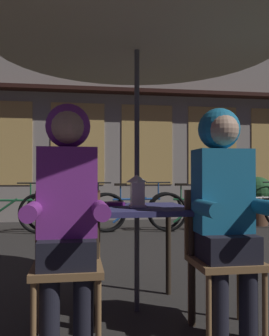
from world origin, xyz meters
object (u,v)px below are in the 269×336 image
at_px(patio_umbrella, 137,24).
at_px(bicycle_furthest, 255,209).
at_px(lantern, 137,190).
at_px(bicycle_second, 6,212).
at_px(person_left_hooded, 68,196).
at_px(bicycle_fifth, 197,211).
at_px(chair_right, 221,250).
at_px(bicycle_fourth, 137,211).
at_px(book, 109,204).
at_px(person_right_hooded, 224,195).
at_px(bicycle_third, 75,211).
at_px(cafe_table, 137,221).
at_px(chair_left, 68,255).
at_px(potted_plant, 258,197).

bearing_deg(patio_umbrella, bicycle_furthest, 52.48).
bearing_deg(patio_umbrella, lantern, -101.56).
bearing_deg(patio_umbrella, bicycle_second, 113.34).
bearing_deg(person_left_hooded, bicycle_fifth, 61.40).
bearing_deg(chair_right, bicycle_second, 117.11).
bearing_deg(person_left_hooded, bicycle_fourth, 75.12).
bearing_deg(book, patio_umbrella, -56.68).
xyz_separation_m(bicycle_second, bicycle_fourth, (2.14, -0.04, 0.00)).
distance_m(person_right_hooded, bicycle_third, 4.22).
bearing_deg(cafe_table, bicycle_second, 113.34).
xyz_separation_m(chair_left, bicycle_furthest, (3.21, 3.92, -0.14)).
bearing_deg(potted_plant, bicycle_fifth, -158.81).
distance_m(bicycle_furthest, potted_plant, 0.48).
xyz_separation_m(bicycle_third, book, (0.27, -3.51, 0.41)).
bearing_deg(bicycle_fourth, chair_right, -91.48).
xyz_separation_m(bicycle_fifth, bicycle_furthest, (1.13, 0.17, 0.00)).
xyz_separation_m(chair_right, person_left_hooded, (-0.96, -0.06, 0.36)).
height_order(cafe_table, chair_left, chair_left).
height_order(patio_umbrella, potted_plant, patio_umbrella).
bearing_deg(chair_left, bicycle_third, 89.70).
distance_m(patio_umbrella, potted_plant, 5.14).
height_order(cafe_table, chair_right, chair_right).
height_order(person_right_hooded, bicycle_third, person_right_hooded).
height_order(lantern, chair_left, lantern).
height_order(bicycle_third, bicycle_fourth, same).
bearing_deg(potted_plant, bicycle_fourth, -171.79).
relative_size(person_right_hooded, potted_plant, 1.52).
height_order(bicycle_furthest, book, bicycle_furthest).
relative_size(person_right_hooded, bicycle_fourth, 0.84).
bearing_deg(chair_left, bicycle_second, 105.16).
bearing_deg(bicycle_fourth, bicycle_fifth, -10.53).
xyz_separation_m(patio_umbrella, bicycle_second, (-1.56, 3.61, -1.71)).
bearing_deg(bicycle_furthest, bicycle_second, 179.16).
distance_m(person_right_hooded, bicycle_fourth, 4.03).
bearing_deg(patio_umbrella, bicycle_fourth, 80.75).
bearing_deg(bicycle_furthest, bicycle_fifth, -171.55).
distance_m(person_left_hooded, potted_plant, 5.55).
bearing_deg(bicycle_second, person_right_hooded, -63.22).
height_order(person_left_hooded, bicycle_furthest, person_left_hooded).
bearing_deg(bicycle_second, chair_left, -74.84).
distance_m(bicycle_second, bicycle_furthest, 4.28).
bearing_deg(bicycle_second, cafe_table, -66.66).
bearing_deg(bicycle_fourth, patio_umbrella, -99.25).
bearing_deg(cafe_table, bicycle_fifth, 64.74).
relative_size(chair_right, bicycle_second, 0.52).
distance_m(chair_right, person_left_hooded, 1.03).
bearing_deg(bicycle_furthest, cafe_table, -127.52).
bearing_deg(patio_umbrella, book, 142.88).
relative_size(bicycle_second, bicycle_furthest, 1.00).
bearing_deg(bicycle_fifth, chair_right, -106.56).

